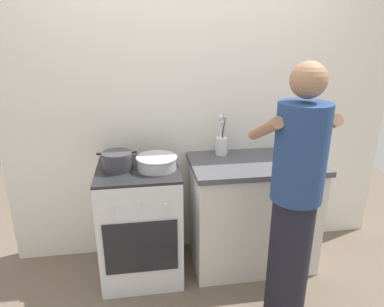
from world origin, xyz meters
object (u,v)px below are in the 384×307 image
at_px(mixing_bowl, 157,162).
at_px(oil_bottle, 286,147).
at_px(pot, 117,161).
at_px(utensil_crock, 222,142).
at_px(person, 294,204).
at_px(stove_range, 141,222).

height_order(mixing_bowl, oil_bottle, oil_bottle).
relative_size(pot, oil_bottle, 1.30).
bearing_deg(mixing_bowl, pot, 174.09).
height_order(pot, utensil_crock, utensil_crock).
bearing_deg(oil_bottle, person, -108.33).
xyz_separation_m(mixing_bowl, utensil_crock, (0.54, 0.24, 0.05)).
distance_m(utensil_crock, oil_bottle, 0.51).
bearing_deg(pot, stove_range, 3.96).
distance_m(pot, person, 1.25).
relative_size(stove_range, oil_bottle, 4.14).
relative_size(utensil_crock, person, 0.19).
distance_m(pot, utensil_crock, 0.84).
xyz_separation_m(pot, utensil_crock, (0.82, 0.21, 0.03)).
distance_m(stove_range, pot, 0.54).
height_order(pot, person, person).
xyz_separation_m(stove_range, person, (0.93, -0.64, 0.41)).
distance_m(utensil_crock, person, 0.89).
height_order(utensil_crock, oil_bottle, utensil_crock).
bearing_deg(stove_range, utensil_crock, 16.54).
xyz_separation_m(stove_range, pot, (-0.14, -0.01, 0.52)).
bearing_deg(utensil_crock, stove_range, -163.46).
distance_m(pot, oil_bottle, 1.30).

